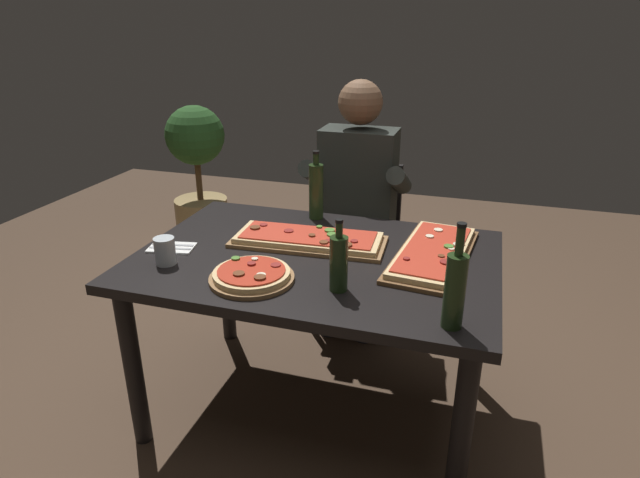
{
  "coord_description": "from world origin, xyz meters",
  "views": [
    {
      "loc": [
        0.59,
        -1.84,
        1.62
      ],
      "look_at": [
        0.0,
        0.05,
        0.79
      ],
      "focal_mm": 30.25,
      "sensor_mm": 36.0,
      "label": 1
    }
  ],
  "objects_px": {
    "seated_diner": "(356,198)",
    "pizza_rectangular_left": "(433,253)",
    "pizza_rectangular_front": "(308,239)",
    "tumbler_near_camera": "(165,252)",
    "vinegar_bottle_green": "(316,190)",
    "pizza_round_far": "(252,275)",
    "diner_chair": "(360,236)",
    "potted_plant_corner": "(198,172)",
    "wine_bottle_dark": "(455,289)",
    "oil_bottle_amber": "(339,262)",
    "dining_table": "(316,277)"
  },
  "relations": [
    {
      "from": "seated_diner",
      "to": "pizza_rectangular_left",
      "type": "bearing_deg",
      "value": -53.37
    },
    {
      "from": "pizza_rectangular_front",
      "to": "tumbler_near_camera",
      "type": "xyz_separation_m",
      "value": [
        -0.46,
        -0.34,
        0.03
      ]
    },
    {
      "from": "pizza_rectangular_front",
      "to": "pizza_rectangular_left",
      "type": "distance_m",
      "value": 0.51
    },
    {
      "from": "pizza_rectangular_left",
      "to": "vinegar_bottle_green",
      "type": "bearing_deg",
      "value": 153.14
    },
    {
      "from": "pizza_round_far",
      "to": "tumbler_near_camera",
      "type": "bearing_deg",
      "value": 174.92
    },
    {
      "from": "pizza_rectangular_left",
      "to": "pizza_round_far",
      "type": "distance_m",
      "value": 0.71
    },
    {
      "from": "diner_chair",
      "to": "potted_plant_corner",
      "type": "xyz_separation_m",
      "value": [
        -1.38,
        0.69,
        0.07
      ]
    },
    {
      "from": "pizza_round_far",
      "to": "potted_plant_corner",
      "type": "xyz_separation_m",
      "value": [
        -1.25,
        1.82,
        -0.21
      ]
    },
    {
      "from": "pizza_round_far",
      "to": "pizza_rectangular_left",
      "type": "bearing_deg",
      "value": 33.25
    },
    {
      "from": "diner_chair",
      "to": "potted_plant_corner",
      "type": "relative_size",
      "value": 0.84
    },
    {
      "from": "pizza_rectangular_front",
      "to": "potted_plant_corner",
      "type": "relative_size",
      "value": 0.63
    },
    {
      "from": "wine_bottle_dark",
      "to": "seated_diner",
      "type": "bearing_deg",
      "value": 117.19
    },
    {
      "from": "wine_bottle_dark",
      "to": "diner_chair",
      "type": "distance_m",
      "value": 1.41
    },
    {
      "from": "vinegar_bottle_green",
      "to": "pizza_round_far",
      "type": "bearing_deg",
      "value": -92.08
    },
    {
      "from": "wine_bottle_dark",
      "to": "oil_bottle_amber",
      "type": "height_order",
      "value": "wine_bottle_dark"
    },
    {
      "from": "pizza_round_far",
      "to": "wine_bottle_dark",
      "type": "relative_size",
      "value": 0.91
    },
    {
      "from": "pizza_rectangular_left",
      "to": "diner_chair",
      "type": "bearing_deg",
      "value": 121.92
    },
    {
      "from": "pizza_round_far",
      "to": "oil_bottle_amber",
      "type": "bearing_deg",
      "value": 4.61
    },
    {
      "from": "dining_table",
      "to": "vinegar_bottle_green",
      "type": "distance_m",
      "value": 0.48
    },
    {
      "from": "wine_bottle_dark",
      "to": "tumbler_near_camera",
      "type": "bearing_deg",
      "value": 172.93
    },
    {
      "from": "wine_bottle_dark",
      "to": "seated_diner",
      "type": "relative_size",
      "value": 0.25
    },
    {
      "from": "pizza_rectangular_front",
      "to": "pizza_round_far",
      "type": "bearing_deg",
      "value": -103.07
    },
    {
      "from": "tumbler_near_camera",
      "to": "diner_chair",
      "type": "relative_size",
      "value": 0.12
    },
    {
      "from": "pizza_rectangular_front",
      "to": "wine_bottle_dark",
      "type": "xyz_separation_m",
      "value": [
        0.62,
        -0.48,
        0.11
      ]
    },
    {
      "from": "potted_plant_corner",
      "to": "pizza_round_far",
      "type": "bearing_deg",
      "value": -55.58
    },
    {
      "from": "oil_bottle_amber",
      "to": "vinegar_bottle_green",
      "type": "relative_size",
      "value": 0.82
    },
    {
      "from": "dining_table",
      "to": "pizza_rectangular_front",
      "type": "distance_m",
      "value": 0.17
    },
    {
      "from": "tumbler_near_camera",
      "to": "seated_diner",
      "type": "xyz_separation_m",
      "value": [
        0.5,
        0.98,
        -0.04
      ]
    },
    {
      "from": "wine_bottle_dark",
      "to": "diner_chair",
      "type": "xyz_separation_m",
      "value": [
        -0.57,
        1.23,
        -0.38
      ]
    },
    {
      "from": "pizza_round_far",
      "to": "oil_bottle_amber",
      "type": "relative_size",
      "value": 1.18
    },
    {
      "from": "seated_diner",
      "to": "potted_plant_corner",
      "type": "relative_size",
      "value": 1.29
    },
    {
      "from": "dining_table",
      "to": "pizza_rectangular_front",
      "type": "bearing_deg",
      "value": 122.82
    },
    {
      "from": "diner_chair",
      "to": "dining_table",
      "type": "bearing_deg",
      "value": -88.64
    },
    {
      "from": "tumbler_near_camera",
      "to": "diner_chair",
      "type": "bearing_deg",
      "value": 65.42
    },
    {
      "from": "oil_bottle_amber",
      "to": "vinegar_bottle_green",
      "type": "distance_m",
      "value": 0.71
    },
    {
      "from": "pizza_round_far",
      "to": "tumbler_near_camera",
      "type": "xyz_separation_m",
      "value": [
        -0.37,
        0.03,
        0.03
      ]
    },
    {
      "from": "wine_bottle_dark",
      "to": "pizza_rectangular_left",
      "type": "bearing_deg",
      "value": 102.58
    },
    {
      "from": "potted_plant_corner",
      "to": "seated_diner",
      "type": "bearing_deg",
      "value": -30.39
    },
    {
      "from": "oil_bottle_amber",
      "to": "diner_chair",
      "type": "bearing_deg",
      "value": 99.23
    },
    {
      "from": "pizza_round_far",
      "to": "vinegar_bottle_green",
      "type": "bearing_deg",
      "value": 87.92
    },
    {
      "from": "vinegar_bottle_green",
      "to": "pizza_rectangular_left",
      "type": "bearing_deg",
      "value": -26.86
    },
    {
      "from": "oil_bottle_amber",
      "to": "seated_diner",
      "type": "bearing_deg",
      "value": 100.34
    },
    {
      "from": "vinegar_bottle_green",
      "to": "dining_table",
      "type": "bearing_deg",
      "value": -72.3
    },
    {
      "from": "dining_table",
      "to": "pizza_rectangular_left",
      "type": "xyz_separation_m",
      "value": [
        0.44,
        0.12,
        0.12
      ]
    },
    {
      "from": "seated_diner",
      "to": "vinegar_bottle_green",
      "type": "bearing_deg",
      "value": -108.14
    },
    {
      "from": "dining_table",
      "to": "diner_chair",
      "type": "relative_size",
      "value": 1.61
    },
    {
      "from": "oil_bottle_amber",
      "to": "potted_plant_corner",
      "type": "height_order",
      "value": "potted_plant_corner"
    },
    {
      "from": "diner_chair",
      "to": "seated_diner",
      "type": "distance_m",
      "value": 0.28
    },
    {
      "from": "diner_chair",
      "to": "pizza_round_far",
      "type": "bearing_deg",
      "value": -96.73
    },
    {
      "from": "vinegar_bottle_green",
      "to": "potted_plant_corner",
      "type": "xyz_separation_m",
      "value": [
        -1.27,
        1.14,
        -0.32
      ]
    }
  ]
}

